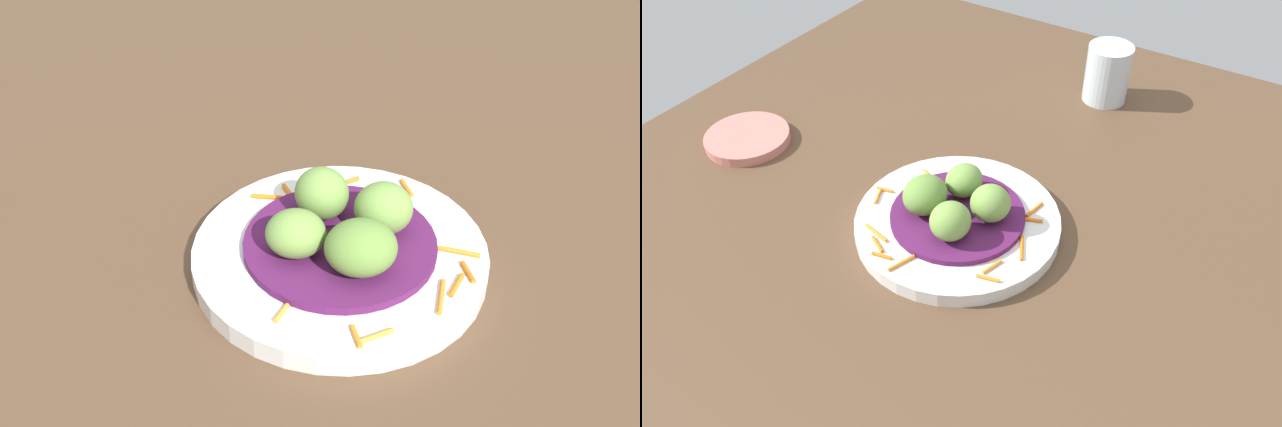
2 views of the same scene
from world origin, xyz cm
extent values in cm
cube|color=brown|center=(0.00, 0.00, 1.00)|extent=(110.00, 110.00, 2.00)
cylinder|color=white|center=(0.57, 5.23, 2.90)|extent=(23.84, 23.84, 1.80)
cylinder|color=#51194C|center=(0.57, 5.23, 4.16)|extent=(15.56, 15.56, 0.71)
cylinder|color=orange|center=(-6.60, 11.47, 4.00)|extent=(1.26, 3.61, 0.40)
cylinder|color=orange|center=(-8.86, 6.34, 4.00)|extent=(3.30, 1.50, 0.40)
cylinder|color=orange|center=(5.25, 12.75, 4.00)|extent=(1.26, 1.82, 0.40)
cylinder|color=orange|center=(6.39, -1.68, 4.00)|extent=(3.03, 0.88, 0.40)
cylinder|color=orange|center=(-4.15, -2.14, 4.00)|extent=(2.68, 1.17, 0.40)
cylinder|color=orange|center=(-0.26, 15.26, 4.00)|extent=(0.82, 2.09, 0.40)
cylinder|color=orange|center=(-5.83, -2.60, 4.00)|extent=(1.00, 2.58, 0.40)
cylinder|color=orange|center=(-9.11, 8.79, 4.00)|extent=(0.84, 2.34, 0.40)
cylinder|color=orange|center=(-7.96, 10.25, 4.00)|extent=(1.63, 2.46, 0.40)
cylinder|color=orange|center=(-1.37, 15.28, 4.00)|extent=(2.70, 1.45, 0.40)
cylinder|color=orange|center=(-0.27, -3.45, 4.00)|extent=(3.50, 2.06, 0.40)
cylinder|color=orange|center=(4.70, -2.41, 4.00)|extent=(1.18, 2.18, 0.40)
ellipsoid|color=#759E47|center=(-2.95, 3.90, 6.66)|extent=(4.81, 4.60, 4.29)
ellipsoid|color=#759E47|center=(1.90, 1.71, 6.69)|extent=(6.17, 6.23, 4.36)
ellipsoid|color=#759E47|center=(4.09, 6.56, 6.40)|extent=(4.95, 4.47, 3.78)
ellipsoid|color=olive|center=(-0.76, 8.75, 6.65)|extent=(5.73, 5.14, 4.28)
cylinder|color=tan|center=(-0.09, 38.98, 2.66)|extent=(11.43, 11.43, 1.31)
cylinder|color=silver|center=(36.56, 2.17, 6.25)|extent=(6.51, 6.51, 8.50)
camera|label=1|loc=(3.91, 52.53, 42.87)|focal=42.86mm
camera|label=2|loc=(-45.86, -24.66, 53.72)|focal=36.26mm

